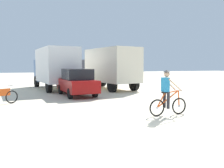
{
  "coord_description": "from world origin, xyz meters",
  "views": [
    {
      "loc": [
        -3.16,
        -6.07,
        2.0
      ],
      "look_at": [
        0.53,
        4.42,
        1.1
      ],
      "focal_mm": 37.35,
      "sensor_mm": 36.0,
      "label": 1
    }
  ],
  "objects_px": {
    "box_truck_cream_rv": "(108,67)",
    "box_truck_avon_van": "(55,67)",
    "bicycle_spare": "(2,97)",
    "sedan_parked": "(77,82)",
    "cyclist_orange_shirt": "(167,94)"
  },
  "relations": [
    {
      "from": "sedan_parked",
      "to": "bicycle_spare",
      "type": "distance_m",
      "value": 4.8
    },
    {
      "from": "cyclist_orange_shirt",
      "to": "sedan_parked",
      "type": "bearing_deg",
      "value": 107.26
    },
    {
      "from": "box_truck_cream_rv",
      "to": "bicycle_spare",
      "type": "relative_size",
      "value": 4.75
    },
    {
      "from": "box_truck_cream_rv",
      "to": "box_truck_avon_van",
      "type": "bearing_deg",
      "value": 163.63
    },
    {
      "from": "cyclist_orange_shirt",
      "to": "box_truck_avon_van",
      "type": "bearing_deg",
      "value": 104.86
    },
    {
      "from": "bicycle_spare",
      "to": "box_truck_avon_van",
      "type": "bearing_deg",
      "value": 64.22
    },
    {
      "from": "box_truck_avon_van",
      "to": "box_truck_cream_rv",
      "type": "distance_m",
      "value": 4.43
    },
    {
      "from": "box_truck_avon_van",
      "to": "bicycle_spare",
      "type": "relative_size",
      "value": 4.7
    },
    {
      "from": "sedan_parked",
      "to": "cyclist_orange_shirt",
      "type": "relative_size",
      "value": 2.38
    },
    {
      "from": "box_truck_avon_van",
      "to": "box_truck_cream_rv",
      "type": "xyz_separation_m",
      "value": [
        4.25,
        -1.25,
        0.0
      ]
    },
    {
      "from": "box_truck_avon_van",
      "to": "sedan_parked",
      "type": "relative_size",
      "value": 1.61
    },
    {
      "from": "box_truck_cream_rv",
      "to": "sedan_parked",
      "type": "bearing_deg",
      "value": -133.72
    },
    {
      "from": "sedan_parked",
      "to": "cyclist_orange_shirt",
      "type": "distance_m",
      "value": 7.52
    },
    {
      "from": "box_truck_avon_van",
      "to": "cyclist_orange_shirt",
      "type": "bearing_deg",
      "value": -75.14
    },
    {
      "from": "box_truck_cream_rv",
      "to": "cyclist_orange_shirt",
      "type": "distance_m",
      "value": 10.76
    }
  ]
}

